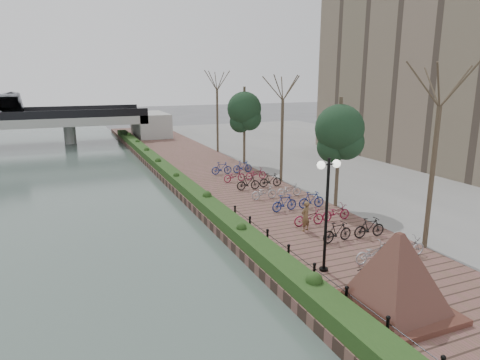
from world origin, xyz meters
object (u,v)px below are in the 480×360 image
granite_monument (396,272)px  motorcycle (375,286)px  lamppost (328,190)px  pedestrian (305,216)px

granite_monument → motorcycle: (0.04, 0.98, -0.96)m
motorcycle → granite_monument: bearing=-106.5°
lamppost → motorcycle: bearing=-80.0°
granite_monument → lamppost: size_ratio=1.14×
granite_monument → pedestrian: granite_monument is taller
granite_monument → motorcycle: bearing=87.5°
lamppost → motorcycle: size_ratio=3.26×
lamppost → motorcycle: 3.89m
lamppost → pedestrian: lamppost is taller
granite_monument → motorcycle: 1.37m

